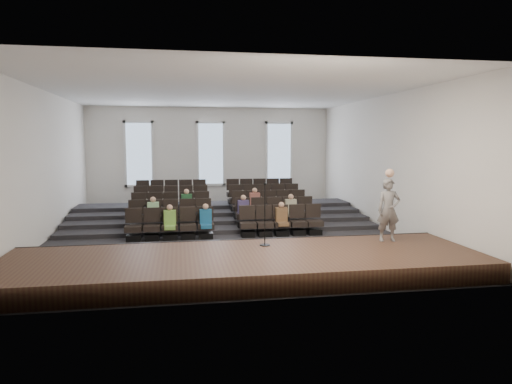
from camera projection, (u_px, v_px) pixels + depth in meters
ground at (225, 234)px, 16.31m from camera, size 14.00×14.00×0.00m
ceiling at (224, 92)px, 15.76m from camera, size 12.00×14.00×0.02m
wall_back at (211, 158)px, 22.91m from camera, size 12.00×0.04×5.00m
wall_front at (260, 181)px, 9.15m from camera, size 12.00×0.04×5.00m
wall_left at (43, 166)px, 15.03m from camera, size 0.04×14.00×5.00m
wall_right at (385, 163)px, 17.04m from camera, size 0.04×14.00×5.00m
stage at (246, 265)px, 11.28m from camera, size 11.80×3.60×0.50m
stage_lip at (237, 248)px, 13.01m from camera, size 11.80×0.06×0.52m
risers at (218, 215)px, 19.39m from camera, size 11.80×4.80×0.60m
seating_rows at (221, 209)px, 17.74m from camera, size 6.80×4.70×1.67m
windows at (211, 154)px, 22.83m from camera, size 8.44×0.10×3.24m
audience at (224, 210)px, 16.53m from camera, size 5.45×2.64×1.10m
speaker at (389, 210)px, 12.75m from camera, size 0.69×0.50×1.76m
mic_stand at (265, 227)px, 12.23m from camera, size 0.28×0.28×1.70m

